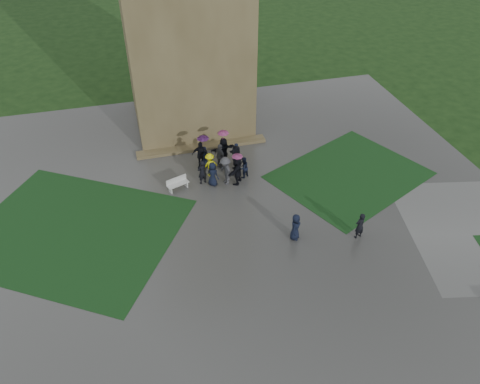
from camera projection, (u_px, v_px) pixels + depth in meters
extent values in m
plane|color=black|center=(241.00, 254.00, 24.36)|extent=(120.00, 120.00, 0.00)
cube|color=#373735|center=(232.00, 229.00, 25.89)|extent=(34.00, 34.00, 0.02)
cube|color=black|center=(73.00, 231.00, 25.68)|extent=(14.10, 13.46, 0.01)
cube|color=black|center=(349.00, 175.00, 29.90)|extent=(11.12, 10.15, 0.01)
cube|color=brown|center=(202.00, 147.00, 32.40)|extent=(9.00, 0.80, 0.22)
cube|color=silver|center=(178.00, 184.00, 28.47)|extent=(1.42, 0.85, 0.05)
cube|color=silver|center=(170.00, 190.00, 28.35)|extent=(0.19, 0.37, 0.38)
cube|color=silver|center=(186.00, 184.00, 28.84)|extent=(0.19, 0.37, 0.38)
cube|color=silver|center=(176.00, 180.00, 28.47)|extent=(1.30, 0.51, 0.36)
imported|color=black|center=(236.00, 158.00, 29.76)|extent=(0.73, 1.75, 1.85)
imported|color=black|center=(236.00, 153.00, 30.59)|extent=(0.61, 0.64, 1.48)
imported|color=black|center=(224.00, 150.00, 30.60)|extent=(1.73, 0.87, 1.79)
imported|color=#3D3E42|center=(220.00, 156.00, 30.04)|extent=(0.97, 1.19, 1.77)
imported|color=black|center=(204.00, 157.00, 30.23)|extent=(0.62, 0.81, 1.49)
imported|color=black|center=(201.00, 155.00, 30.00)|extent=(1.29, 1.02, 1.92)
imported|color=yellow|center=(210.00, 165.00, 29.44)|extent=(1.13, 0.79, 1.59)
imported|color=black|center=(202.00, 172.00, 28.76)|extent=(0.69, 0.56, 1.62)
imported|color=black|center=(213.00, 174.00, 28.61)|extent=(0.92, 0.95, 1.62)
imported|color=#3D3E42|center=(226.00, 171.00, 28.67)|extent=(0.83, 1.30, 1.88)
imported|color=black|center=(237.00, 170.00, 28.69)|extent=(1.57, 1.84, 1.94)
imported|color=black|center=(244.00, 168.00, 29.32)|extent=(0.81, 0.70, 1.45)
imported|color=#CB539F|center=(223.00, 135.00, 29.89)|extent=(0.72, 0.72, 0.63)
imported|color=#682C79|center=(203.00, 140.00, 29.46)|extent=(0.75, 0.75, 0.66)
imported|color=black|center=(212.00, 155.00, 27.78)|extent=(0.92, 0.92, 0.84)
imported|color=#CB539F|center=(237.00, 158.00, 28.16)|extent=(0.65, 0.65, 0.57)
imported|color=black|center=(295.00, 227.00, 24.80)|extent=(0.88, 0.94, 1.58)
imported|color=black|center=(360.00, 226.00, 24.86)|extent=(0.67, 0.53, 1.62)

